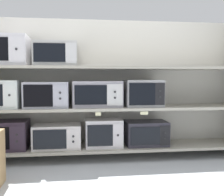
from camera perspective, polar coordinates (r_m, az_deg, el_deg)
The scene contains 16 objects.
ground at distance 2.46m, azimuth 3.18°, elevation -18.56°, with size 7.10×6.00×0.02m, color #B2B7BC.
back_panel at distance 3.52m, azimuth -0.56°, elevation 2.25°, with size 3.30×0.04×1.65m, color beige.
shelf_0 at distance 3.35m, azimuth 0.00°, elevation -9.91°, with size 3.10×0.50×0.03m, color #ADA899.
microwave_0 at distance 3.38m, azimuth -21.20°, elevation -7.03°, with size 0.53×0.38×0.32m.
microwave_1 at distance 3.30m, azimuth -11.09°, elevation -7.60°, with size 0.53×0.36×0.26m.
microwave_2 at distance 3.30m, azimuth -1.74°, elevation -7.05°, with size 0.42×0.34×0.32m.
microwave_3 at distance 3.39m, azimuth 6.94°, elevation -7.08°, with size 0.49×0.36×0.28m.
shelf_1 at distance 3.27m, azimuth 0.00°, elevation -2.01°, with size 3.10×0.50×0.03m, color #ADA899.
microwave_5 at distance 3.25m, azimuth -13.10°, elevation 0.65°, with size 0.49×0.39×0.29m.
microwave_6 at distance 3.24m, azimuth -3.06°, elevation 0.82°, with size 0.56×0.37×0.30m.
microwave_7 at distance 3.32m, azimuth 6.23°, elevation 0.99°, with size 0.43×0.41×0.31m.
price_tag_0 at distance 3.01m, azimuth -2.84°, elevation -3.27°, with size 0.06×0.00×0.04m, color beige.
price_tag_1 at distance 3.09m, azimuth 6.55°, elevation -3.09°, with size 0.09×0.00×0.04m, color beige.
shelf_2 at distance 3.26m, azimuth 0.00°, elevation 6.13°, with size 3.10×0.50×0.03m, color #ADA899.
microwave_8 at distance 3.34m, azimuth -21.40°, elevation 8.94°, with size 0.56×0.41×0.33m.
microwave_9 at distance 3.24m, azimuth -11.34°, elevation 8.70°, with size 0.47×0.42×0.27m.
Camera 1 is at (-0.42, -3.23, 0.93)m, focal length 44.96 mm.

